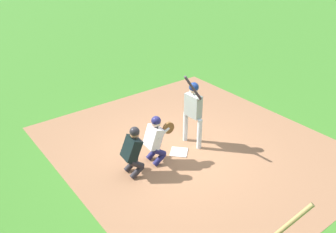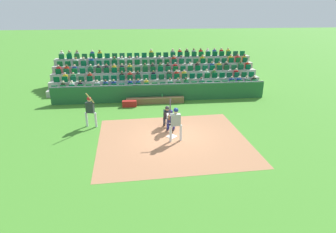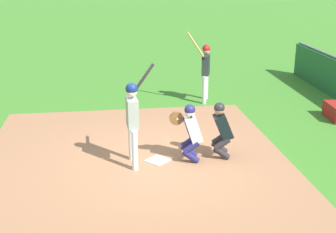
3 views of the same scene
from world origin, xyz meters
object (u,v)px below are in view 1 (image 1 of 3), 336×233
at_px(home_plate_marker, 179,152).
at_px(home_plate_umpire, 133,149).
at_px(batter_at_plate, 193,107).
at_px(catcher_crouching, 156,137).

distance_m(home_plate_marker, home_plate_umpire, 1.59).
xyz_separation_m(home_plate_marker, batter_at_plate, (-0.12, 0.53, 1.13)).
height_order(batter_at_plate, home_plate_umpire, batter_at_plate).
distance_m(catcher_crouching, home_plate_umpire, 0.72).
bearing_deg(home_plate_marker, catcher_crouching, -91.14).
distance_m(batter_at_plate, catcher_crouching, 1.32).
bearing_deg(batter_at_plate, home_plate_marker, -77.59).
bearing_deg(batter_at_plate, catcher_crouching, -85.29).
bearing_deg(batter_at_plate, home_plate_umpire, -83.88).
relative_size(home_plate_marker, catcher_crouching, 0.34).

